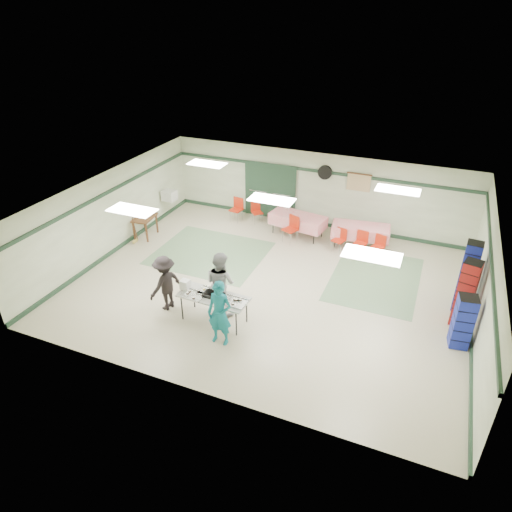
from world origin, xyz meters
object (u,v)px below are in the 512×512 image
at_px(chair_d, 292,226).
at_px(chair_loose_a, 256,210).
at_px(dining_table_b, 298,220).
at_px(crate_stack_blue_a, 467,277).
at_px(chair_loose_b, 237,207).
at_px(crate_stack_blue_b, 463,322).
at_px(office_printer, 169,195).
at_px(crate_stack_red, 466,294).
at_px(volunteer_dark, 165,283).
at_px(printer_table, 145,220).
at_px(volunteer_teal, 220,313).
at_px(chair_b, 340,237).
at_px(dining_table_a, 361,231).
at_px(chair_a, 361,241).
at_px(chair_c, 379,244).
at_px(broom, 134,224).
at_px(serving_table, 214,298).
at_px(volunteer_grey, 221,283).

distance_m(chair_d, chair_loose_a, 2.02).
distance_m(dining_table_b, crate_stack_blue_a, 6.02).
xyz_separation_m(chair_d, chair_loose_b, (-2.45, 0.85, -0.03)).
distance_m(crate_stack_blue_b, office_printer, 10.92).
height_order(crate_stack_red, crate_stack_blue_b, crate_stack_red).
bearing_deg(office_printer, crate_stack_blue_b, -16.58).
xyz_separation_m(volunteer_dark, dining_table_b, (1.87, 5.53, -0.21)).
height_order(chair_d, office_printer, office_printer).
bearing_deg(volunteer_dark, chair_d, 173.99).
xyz_separation_m(crate_stack_blue_a, printer_table, (-10.30, 0.40, -0.37)).
relative_size(volunteer_teal, chair_d, 1.79).
bearing_deg(chair_loose_a, chair_b, -60.07).
xyz_separation_m(chair_loose_b, crate_stack_blue_a, (7.90, -2.85, 0.47)).
bearing_deg(dining_table_a, volunteer_teal, -116.33).
bearing_deg(crate_stack_blue_a, volunteer_dark, -157.94).
relative_size(dining_table_a, crate_stack_blue_a, 0.97).
bearing_deg(chair_loose_a, chair_a, -57.27).
xyz_separation_m(dining_table_b, crate_stack_blue_a, (5.43, -2.57, 0.45)).
bearing_deg(printer_table, chair_c, 4.49).
bearing_deg(crate_stack_blue_b, crate_stack_blue_a, 90.00).
relative_size(chair_c, printer_table, 0.80).
xyz_separation_m(chair_loose_b, printer_table, (-2.40, -2.45, 0.10)).
bearing_deg(dining_table_b, chair_a, -4.13).
bearing_deg(broom, chair_loose_b, 51.67).
bearing_deg(crate_stack_blue_b, volunteer_dark, -169.30).
distance_m(serving_table, printer_table, 5.59).
bearing_deg(chair_loose_b, office_printer, -153.66).
height_order(volunteer_dark, dining_table_b, volunteer_dark).
xyz_separation_m(chair_b, office_printer, (-6.52, 0.06, 0.44)).
xyz_separation_m(chair_c, broom, (-7.86, -2.09, 0.18)).
relative_size(volunteer_grey, crate_stack_red, 0.95).
relative_size(serving_table, printer_table, 1.85).
relative_size(dining_table_b, crate_stack_blue_b, 1.46).
relative_size(volunteer_teal, broom, 1.31).
height_order(chair_loose_a, crate_stack_blue_b, crate_stack_blue_b).
xyz_separation_m(dining_table_b, crate_stack_blue_b, (5.43, -4.15, 0.13)).
distance_m(chair_a, broom, 7.59).
relative_size(volunteer_teal, chair_a, 2.03).
bearing_deg(chair_loose_b, volunteer_teal, -60.79).
bearing_deg(dining_table_b, office_printer, -164.37).
bearing_deg(chair_loose_a, chair_c, -55.69).
xyz_separation_m(serving_table, volunteer_grey, (-0.03, 0.47, 0.17)).
bearing_deg(volunteer_teal, volunteer_dark, 159.61).
relative_size(dining_table_a, office_printer, 4.13).
bearing_deg(volunteer_grey, volunteer_teal, 134.92).
distance_m(crate_stack_blue_a, crate_stack_red, 0.70).
bearing_deg(serving_table, chair_loose_b, 111.29).
relative_size(volunteer_dark, crate_stack_blue_b, 1.12).
bearing_deg(volunteer_teal, volunteer_grey, 115.09).
relative_size(chair_b, chair_loose_b, 0.90).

